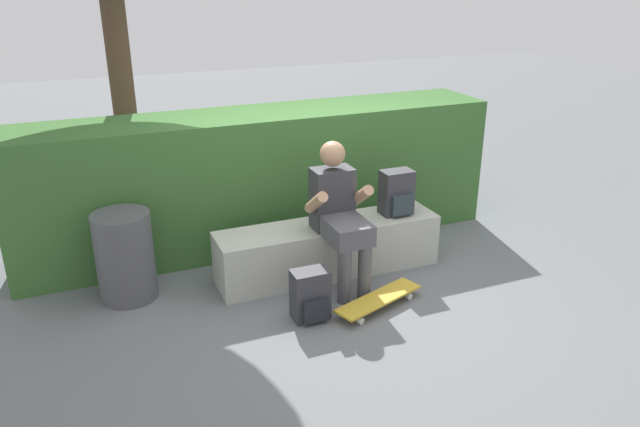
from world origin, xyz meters
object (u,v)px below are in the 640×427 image
trash_bin (125,256)px  backpack_on_bench (397,193)px  skateboard_near_person (379,299)px  backpack_on_ground (311,296)px  bench_main (329,248)px  person_skater (339,211)px

trash_bin → backpack_on_bench: bearing=-5.8°
backpack_on_bench → trash_bin: (-2.33, 0.24, -0.29)m
skateboard_near_person → backpack_on_bench: (0.53, 0.71, 0.58)m
backpack_on_ground → trash_bin: bearing=144.8°
backpack_on_ground → trash_bin: trash_bin is taller
skateboard_near_person → backpack_on_ground: (-0.55, 0.06, 0.12)m
backpack_on_bench → backpack_on_ground: size_ratio=1.00×
bench_main → person_skater: 0.48m
bench_main → skateboard_near_person: (0.12, -0.72, -0.16)m
backpack_on_bench → trash_bin: 2.36m
bench_main → backpack_on_bench: bearing=-0.8°
backpack_on_bench → trash_bin: size_ratio=0.55×
backpack_on_bench → bench_main: bearing=179.2°
backpack_on_bench → person_skater: bearing=-162.6°
person_skater → trash_bin: (-1.68, 0.44, -0.29)m
bench_main → backpack_on_bench: backpack_on_bench is taller
person_skater → backpack_on_bench: bearing=17.4°
backpack_on_ground → bench_main: bearing=56.6°
skateboard_near_person → trash_bin: (-1.80, 0.94, 0.29)m
bench_main → trash_bin: size_ratio=2.70×
person_skater → skateboard_near_person: size_ratio=1.48×
bench_main → trash_bin: bearing=172.3°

